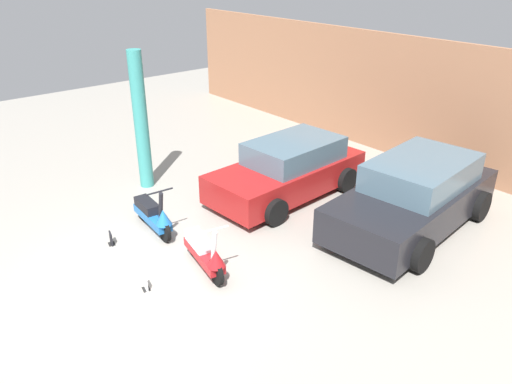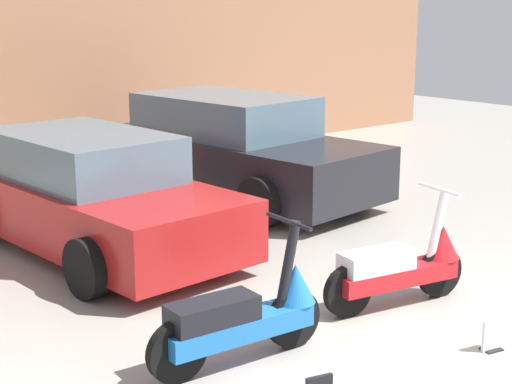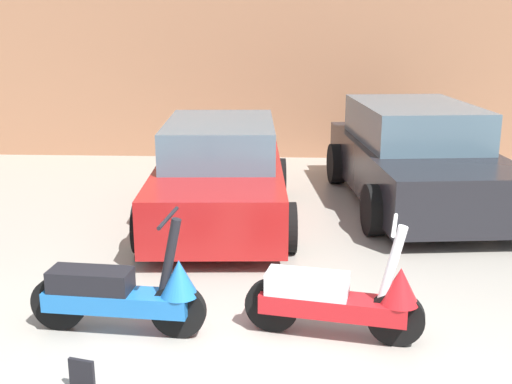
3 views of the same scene
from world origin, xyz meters
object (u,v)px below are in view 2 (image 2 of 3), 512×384
scooter_front_left (245,315)px  placard_near_right_scooter (492,337)px  scooter_front_right (402,266)px  car_rear_left (92,195)px  car_rear_center (234,149)px

scooter_front_left → placard_near_right_scooter: (1.65, -1.11, -0.27)m
scooter_front_right → placard_near_right_scooter: scooter_front_right is taller
car_rear_left → car_rear_center: car_rear_center is taller
scooter_front_left → car_rear_left: 3.35m
scooter_front_left → scooter_front_right: 1.84m
car_rear_left → car_rear_center: (2.77, 0.93, 0.06)m
scooter_front_right → car_rear_center: (1.41, 4.24, 0.31)m
scooter_front_right → placard_near_right_scooter: (-0.20, -1.11, -0.26)m
car_rear_center → placard_near_right_scooter: (-1.61, -5.35, -0.58)m
car_rear_center → placard_near_right_scooter: 5.61m
car_rear_left → placard_near_right_scooter: (1.16, -4.42, -0.52)m
scooter_front_right → car_rear_left: (-1.36, 3.31, 0.25)m
scooter_front_right → car_rear_center: 4.48m
placard_near_right_scooter → car_rear_left: bearing=104.7°
scooter_front_left → car_rear_left: (0.49, 3.31, 0.25)m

